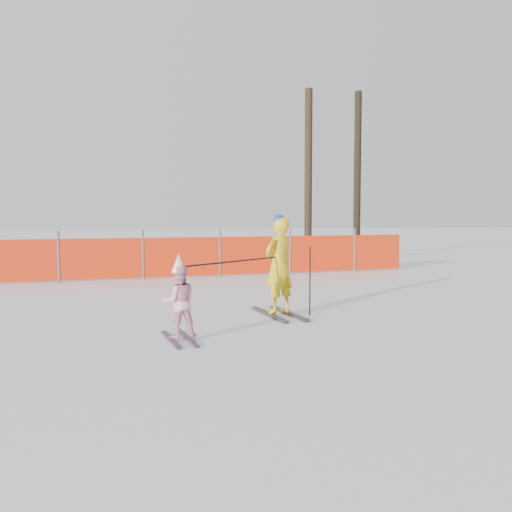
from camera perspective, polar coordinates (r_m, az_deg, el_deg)
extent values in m
plane|color=white|center=(8.10, 1.20, -7.31)|extent=(120.00, 120.00, 0.00)
cube|color=black|center=(9.14, 1.32, -5.88)|extent=(0.09, 1.45, 0.04)
cube|color=black|center=(9.27, 3.29, -5.75)|extent=(0.09, 1.45, 0.04)
imported|color=yellow|center=(9.10, 2.32, -0.91)|extent=(0.66, 0.56, 1.54)
sphere|color=#1B3E95|center=(9.07, 2.34, 3.56)|extent=(0.20, 0.20, 0.20)
cube|color=black|center=(7.44, -8.51, -8.26)|extent=(0.09, 1.06, 0.03)
cube|color=black|center=(7.48, -6.84, -8.17)|extent=(0.09, 1.06, 0.03)
imported|color=#FDA5CB|center=(7.37, -7.70, -4.55)|extent=(0.46, 0.37, 0.93)
cone|color=white|center=(7.31, -7.74, -0.69)|extent=(0.19, 0.19, 0.24)
cylinder|color=black|center=(9.12, 5.41, -2.52)|extent=(0.02, 0.02, 1.11)
cylinder|color=black|center=(8.17, -2.16, -0.55)|extent=(1.70, 1.15, 0.02)
cylinder|color=#595960|center=(14.38, -19.13, -0.06)|extent=(0.06, 0.06, 1.25)
cylinder|color=#595960|center=(14.54, -11.23, 0.12)|extent=(0.06, 0.06, 1.25)
cylinder|color=#595960|center=(14.96, -3.63, 0.30)|extent=(0.06, 0.06, 1.25)
cylinder|color=#595960|center=(15.63, 3.43, 0.46)|extent=(0.06, 0.06, 1.25)
cylinder|color=#595960|center=(16.52, 9.82, 0.60)|extent=(0.06, 0.06, 1.25)
cube|color=#F3310C|center=(14.41, -16.16, -0.29)|extent=(17.49, 0.03, 1.00)
cylinder|color=#302315|center=(19.67, 5.25, 7.94)|extent=(0.26, 0.26, 5.89)
cylinder|color=black|center=(20.41, 10.10, 7.77)|extent=(0.25, 0.25, 5.91)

